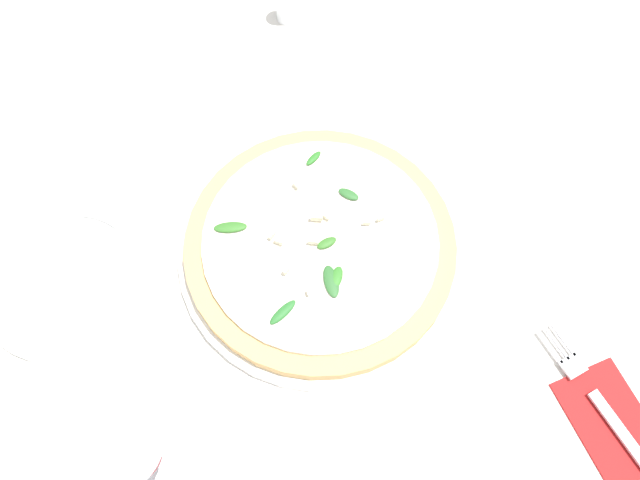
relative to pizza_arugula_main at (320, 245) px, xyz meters
name	(u,v)px	position (x,y,z in m)	size (l,w,h in m)	color
ground_plane	(340,250)	(0.00, -0.02, -0.02)	(6.00, 6.00, 0.00)	silver
pizza_arugula_main	(320,245)	(0.00, 0.00, 0.00)	(0.34, 0.34, 0.05)	white
wine_glass	(128,450)	(-0.22, 0.20, 0.10)	(0.09, 0.09, 0.16)	white
napkin	(612,423)	(-0.25, -0.28, -0.01)	(0.14, 0.11, 0.01)	#B21E1E
fork	(609,415)	(-0.24, -0.28, -0.01)	(0.21, 0.09, 0.00)	silver
side_plate_white	(64,283)	(0.00, 0.31, -0.01)	(0.19, 0.19, 0.02)	white
shaker_pepper	(286,1)	(0.39, -0.01, 0.02)	(0.03, 0.03, 0.07)	silver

